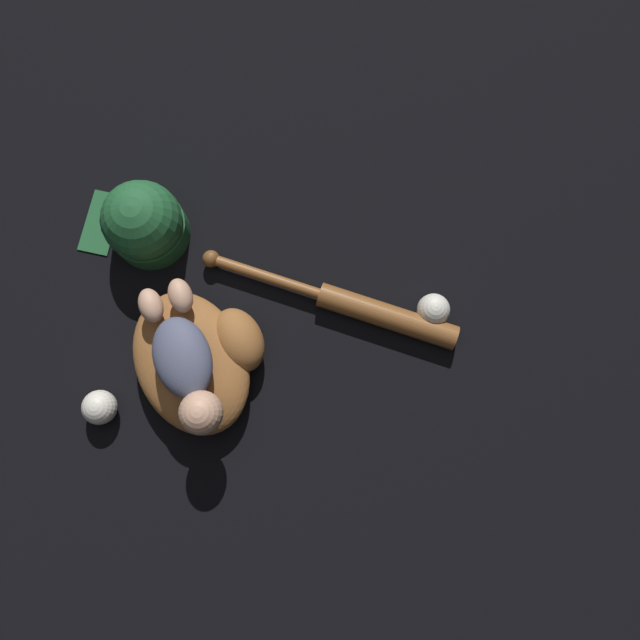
% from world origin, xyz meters
% --- Properties ---
extents(ground_plane, '(6.00, 6.00, 0.00)m').
position_xyz_m(ground_plane, '(0.00, 0.00, 0.00)').
color(ground_plane, black).
extents(baseball_glove, '(0.35, 0.30, 0.10)m').
position_xyz_m(baseball_glove, '(0.06, 0.02, 0.05)').
color(baseball_glove, '#935B2D').
rests_on(baseball_glove, ground).
extents(baby_figure, '(0.33, 0.12, 0.09)m').
position_xyz_m(baby_figure, '(0.07, -0.00, 0.14)').
color(baby_figure, '#4C516B').
rests_on(baby_figure, baseball_glove).
extents(baseball_bat, '(0.41, 0.49, 0.06)m').
position_xyz_m(baseball_bat, '(0.08, 0.39, 0.03)').
color(baseball_bat, brown).
rests_on(baseball_bat, ground).
extents(baseball, '(0.07, 0.07, 0.07)m').
position_xyz_m(baseball, '(0.14, 0.54, 0.04)').
color(baseball, silver).
rests_on(baseball, ground).
extents(baseball_spare, '(0.08, 0.08, 0.08)m').
position_xyz_m(baseball_spare, '(0.08, -0.22, 0.04)').
color(baseball_spare, silver).
rests_on(baseball_spare, ground).
extents(baseball_cap, '(0.24, 0.27, 0.18)m').
position_xyz_m(baseball_cap, '(-0.27, 0.01, 0.07)').
color(baseball_cap, '#1E562D').
rests_on(baseball_cap, ground).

